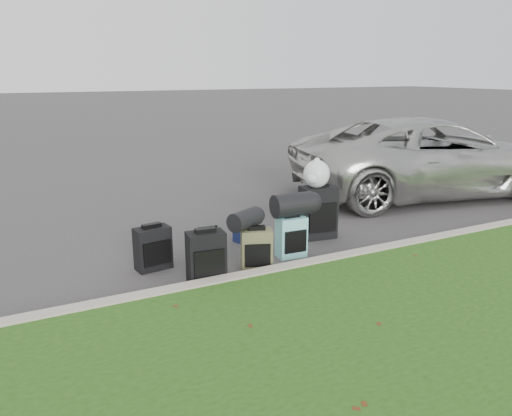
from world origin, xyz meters
name	(u,v)px	position (x,y,z in m)	size (l,w,h in m)	color
ground	(269,248)	(0.00, 0.00, 0.00)	(120.00, 120.00, 0.00)	#383535
curb	(307,267)	(0.00, -1.00, 0.07)	(120.00, 0.18, 0.15)	#9E937F
suv	(432,157)	(4.43, 1.35, 0.77)	(2.56, 5.55, 1.54)	#B7B7B2
suitcase_small_black	(153,248)	(-1.66, -0.01, 0.27)	(0.44, 0.24, 0.54)	black
suitcase_large_black_left	(206,258)	(-1.22, -0.73, 0.31)	(0.44, 0.26, 0.63)	black
suitcase_olive	(257,250)	(-0.51, -0.63, 0.26)	(0.38, 0.24, 0.53)	#47482C
suitcase_teal	(291,237)	(0.12, -0.42, 0.27)	(0.38, 0.23, 0.55)	#5DA8AA
suitcase_large_black_right	(318,212)	(0.88, 0.09, 0.39)	(0.52, 0.31, 0.78)	black
tote_green	(208,242)	(-0.85, 0.16, 0.17)	(0.30, 0.24, 0.34)	#186C2D
tote_navy	(243,233)	(-0.20, 0.42, 0.13)	(0.24, 0.19, 0.26)	#151E4C
duffel_left	(245,219)	(-0.62, -0.53, 0.65)	(0.24, 0.24, 0.45)	black
duffel_right	(293,205)	(0.16, -0.37, 0.70)	(0.31, 0.31, 0.56)	black
trash_bag	(317,174)	(0.82, 0.08, 0.98)	(0.39, 0.39, 0.39)	white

